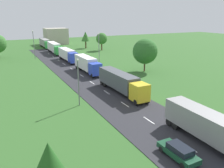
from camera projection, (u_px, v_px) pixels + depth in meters
name	position (u px, v px, depth m)	size (l,w,h in m)	color
road	(129.00, 107.00, 35.08)	(10.00, 140.00, 0.06)	#2B2B30
lane_marking_centre	(139.00, 114.00, 32.67)	(0.16, 121.85, 0.01)	white
truck_lead	(210.00, 127.00, 24.53)	(2.73, 12.14, 3.48)	blue
truck_second	(121.00, 82.00, 40.94)	(2.65, 13.91, 3.59)	yellow
truck_third	(87.00, 64.00, 55.80)	(2.55, 11.99, 3.77)	blue
truck_fourth	(68.00, 54.00, 69.51)	(2.58, 12.40, 3.54)	blue
truck_fifth	(54.00, 47.00, 84.07)	(2.80, 14.36, 3.75)	green
truck_sixth	(45.00, 43.00, 98.68)	(2.58, 14.69, 3.57)	green
car_second	(179.00, 151.00, 22.31)	(1.79, 4.47, 1.44)	#19472D
lamppost_second	(78.00, 80.00, 34.70)	(0.36, 0.36, 7.39)	slate
lamppost_third	(99.00, 50.00, 58.32)	(0.36, 0.36, 9.27)	slate
lamppost_fourth	(34.00, 43.00, 72.97)	(0.36, 0.36, 8.99)	slate
tree_oak	(102.00, 39.00, 90.80)	(4.46, 4.46, 6.90)	#513823
tree_elm	(145.00, 51.00, 56.19)	(6.13, 6.13, 8.10)	#513823
tree_ash	(86.00, 36.00, 96.35)	(3.61, 3.61, 7.00)	#513823
distant_building	(56.00, 36.00, 111.27)	(10.30, 8.98, 7.53)	#B2A899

